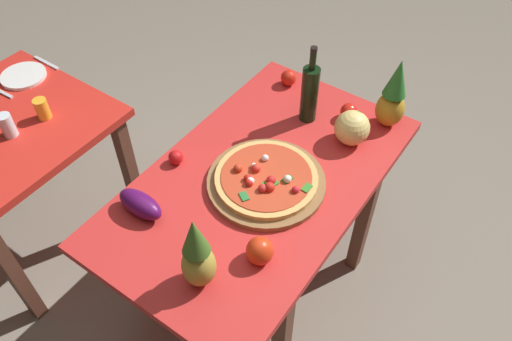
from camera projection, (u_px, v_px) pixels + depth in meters
ground_plane at (259, 277)px, 2.61m from camera, size 10.00×10.00×0.00m
display_table at (260, 192)px, 2.10m from camera, size 1.38×0.81×0.78m
background_table at (8, 146)px, 2.34m from camera, size 0.87×0.82×0.78m
pizza_board at (266, 182)px, 2.00m from camera, size 0.47×0.47×0.02m
pizza at (266, 178)px, 1.98m from camera, size 0.41×0.41×0.06m
wine_bottle at (310, 93)px, 2.18m from camera, size 0.08×0.08×0.37m
pineapple_left at (393, 97)px, 2.15m from camera, size 0.13×0.13×0.34m
pineapple_right at (197, 256)px, 1.61m from camera, size 0.12×0.12×0.33m
melon at (352, 128)px, 2.12m from camera, size 0.15×0.15×0.15m
bell_pepper at (260, 251)px, 1.74m from camera, size 0.10×0.10×0.11m
eggplant at (140, 204)px, 1.88m from camera, size 0.09×0.20×0.09m
tomato_by_bottle at (349, 112)px, 2.25m from camera, size 0.08×0.08×0.08m
tomato_near_board at (176, 157)px, 2.07m from camera, size 0.06×0.06×0.06m
tomato_at_corner at (289, 78)px, 2.42m from camera, size 0.08×0.08×0.08m
drinking_glass_juice at (42, 109)px, 2.25m from camera, size 0.06×0.06×0.10m
drinking_glass_water at (7, 125)px, 2.16m from camera, size 0.06×0.06×0.11m
dinner_plate at (23, 76)px, 2.48m from camera, size 0.22×0.22×0.02m
knife_utensil at (47, 63)px, 2.56m from camera, size 0.02×0.18×0.01m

